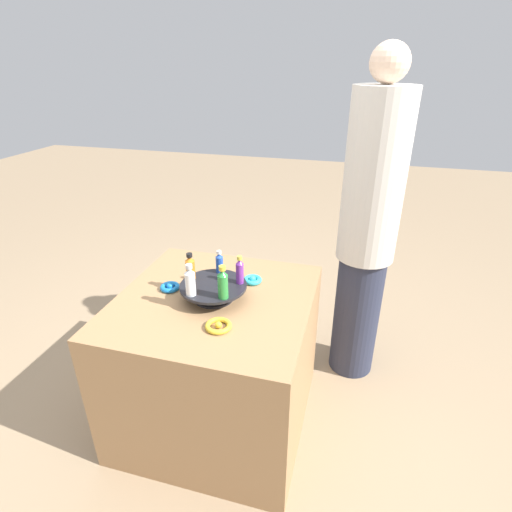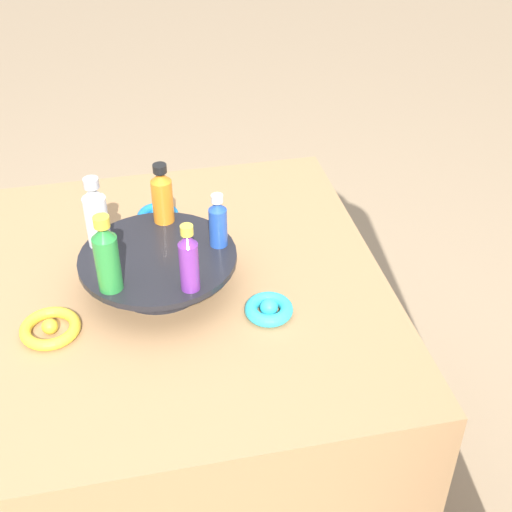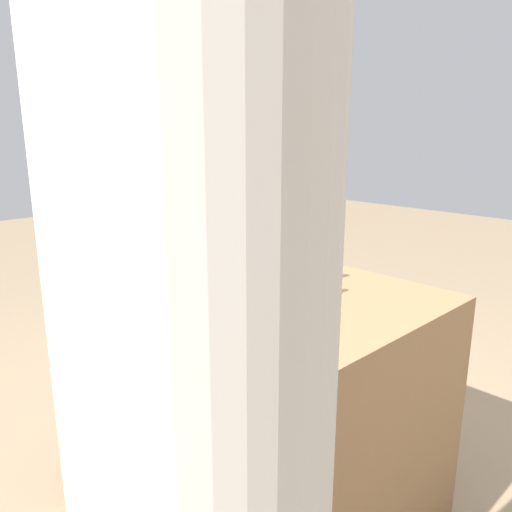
{
  "view_description": "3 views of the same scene",
  "coord_description": "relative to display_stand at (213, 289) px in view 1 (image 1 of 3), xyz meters",
  "views": [
    {
      "loc": [
        1.41,
        0.58,
        1.67
      ],
      "look_at": [
        -0.14,
        0.16,
        0.87
      ],
      "focal_mm": 28.0,
      "sensor_mm": 36.0,
      "label": 1
    },
    {
      "loc": [
        0.04,
        1.08,
        1.57
      ],
      "look_at": [
        -0.15,
        0.17,
        0.88
      ],
      "focal_mm": 50.0,
      "sensor_mm": 36.0,
      "label": 2
    },
    {
      "loc": [
        -0.96,
        0.93,
        1.17
      ],
      "look_at": [
        -0.07,
        0.08,
        0.85
      ],
      "focal_mm": 35.0,
      "sensor_mm": 36.0,
      "label": 3
    }
  ],
  "objects": [
    {
      "name": "party_table",
      "position": [
        0.0,
        0.0,
        -0.4
      ],
      "size": [
        0.86,
        0.86,
        0.71
      ],
      "color": "#9E754C",
      "rests_on": "ground_plane"
    },
    {
      "name": "ribbon_bow_teal",
      "position": [
        -0.18,
        0.13,
        -0.03
      ],
      "size": [
        0.09,
        0.09,
        0.03
      ],
      "color": "#2DB7CC",
      "rests_on": "party_table"
    },
    {
      "name": "bottle_orange",
      "position": [
        -0.03,
        -0.12,
        0.08
      ],
      "size": [
        0.04,
        0.04,
        0.13
      ],
      "color": "orange",
      "rests_on": "display_stand"
    },
    {
      "name": "bottle_blue",
      "position": [
        -0.12,
        -0.01,
        0.07
      ],
      "size": [
        0.03,
        0.03,
        0.11
      ],
      "color": "#234CAD",
      "rests_on": "display_stand"
    },
    {
      "name": "bottle_purple",
      "position": [
        -0.05,
        0.11,
        0.08
      ],
      "size": [
        0.03,
        0.03,
        0.13
      ],
      "color": "#702D93",
      "rests_on": "display_stand"
    },
    {
      "name": "bottle_clear",
      "position": [
        0.1,
        -0.06,
        0.09
      ],
      "size": [
        0.04,
        0.04,
        0.14
      ],
      "color": "silver",
      "rests_on": "display_stand"
    },
    {
      "name": "person_figure",
      "position": [
        -0.56,
        0.63,
        0.13
      ],
      "size": [
        0.3,
        0.3,
        1.74
      ],
      "rotation": [
        0.0,
        0.0,
        -0.85
      ],
      "color": "#282D42",
      "rests_on": "ground_plane"
    },
    {
      "name": "ground_plane",
      "position": [
        0.0,
        0.0,
        -0.76
      ],
      "size": [
        12.0,
        12.0,
        0.0
      ],
      "primitive_type": "plane",
      "color": "#997F60"
    },
    {
      "name": "bottle_green",
      "position": [
        0.09,
        0.08,
        0.09
      ],
      "size": [
        0.04,
        0.04,
        0.15
      ],
      "color": "#288438",
      "rests_on": "display_stand"
    },
    {
      "name": "ribbon_bow_gold",
      "position": [
        0.2,
        0.1,
        -0.04
      ],
      "size": [
        0.11,
        0.11,
        0.03
      ],
      "color": "gold",
      "rests_on": "party_table"
    },
    {
      "name": "ribbon_bow_blue",
      "position": [
        -0.02,
        -0.22,
        -0.03
      ],
      "size": [
        0.09,
        0.09,
        0.03
      ],
      "color": "blue",
      "rests_on": "party_table"
    },
    {
      "name": "display_stand",
      "position": [
        0.0,
        0.0,
        0.0
      ],
      "size": [
        0.3,
        0.3,
        0.07
      ],
      "color": "black",
      "rests_on": "party_table"
    }
  ]
}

